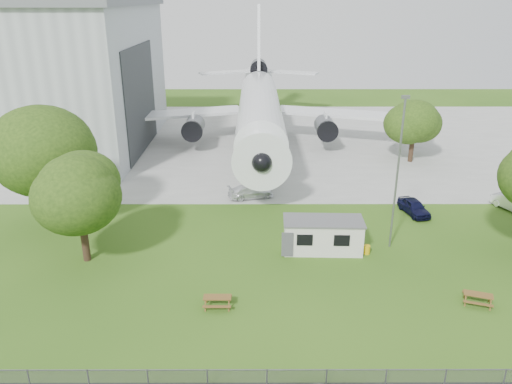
{
  "coord_description": "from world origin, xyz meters",
  "views": [
    {
      "loc": [
        -2.59,
        -29.47,
        18.64
      ],
      "look_at": [
        -2.52,
        8.0,
        4.0
      ],
      "focal_mm": 35.0,
      "sensor_mm": 36.0,
      "label": 1
    }
  ],
  "objects_px": {
    "picnic_west": "(218,307)",
    "picnic_east": "(477,304)",
    "site_cabin": "(323,235)",
    "airliner": "(260,106)"
  },
  "relations": [
    {
      "from": "picnic_west",
      "to": "picnic_east",
      "type": "bearing_deg",
      "value": 1.2
    },
    {
      "from": "site_cabin",
      "to": "picnic_west",
      "type": "xyz_separation_m",
      "value": [
        -7.74,
        -7.76,
        -1.31
      ]
    },
    {
      "from": "airliner",
      "to": "picnic_west",
      "type": "xyz_separation_m",
      "value": [
        -3.02,
        -38.02,
        -5.27
      ]
    },
    {
      "from": "picnic_west",
      "to": "site_cabin",
      "type": "bearing_deg",
      "value": 45.34
    },
    {
      "from": "airliner",
      "to": "site_cabin",
      "type": "distance_m",
      "value": 30.88
    },
    {
      "from": "site_cabin",
      "to": "picnic_east",
      "type": "relative_size",
      "value": 3.77
    },
    {
      "from": "airliner",
      "to": "picnic_east",
      "type": "height_order",
      "value": "airliner"
    },
    {
      "from": "site_cabin",
      "to": "picnic_east",
      "type": "height_order",
      "value": "site_cabin"
    },
    {
      "from": "picnic_east",
      "to": "picnic_west",
      "type": "bearing_deg",
      "value": -160.44
    },
    {
      "from": "airliner",
      "to": "site_cabin",
      "type": "bearing_deg",
      "value": -81.13
    }
  ]
}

